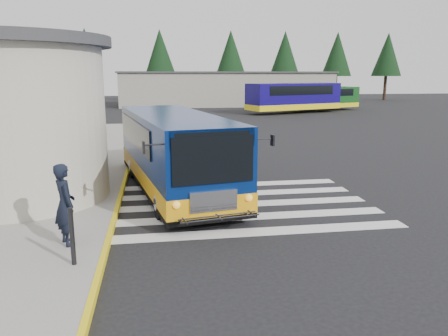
{
  "coord_description": "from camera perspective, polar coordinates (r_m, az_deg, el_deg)",
  "views": [
    {
      "loc": [
        -2.87,
        -13.29,
        3.87
      ],
      "look_at": [
        -0.87,
        -0.5,
        1.08
      ],
      "focal_mm": 35.0,
      "sensor_mm": 36.0,
      "label": 1
    }
  ],
  "objects": [
    {
      "name": "ground",
      "position": [
        14.13,
        3.17,
        -3.76
      ],
      "size": [
        140.0,
        140.0,
        0.0
      ],
      "primitive_type": "plane",
      "color": "black",
      "rests_on": "ground"
    },
    {
      "name": "curb_strip",
      "position": [
        17.74,
        -12.5,
        -0.48
      ],
      "size": [
        0.12,
        34.0,
        0.16
      ],
      "primitive_type": "cube",
      "color": "yellow",
      "rests_on": "ground"
    },
    {
      "name": "crosswalk",
      "position": [
        13.28,
        1.77,
        -4.77
      ],
      "size": [
        8.0,
        5.35,
        0.01
      ],
      "color": "silver",
      "rests_on": "ground"
    },
    {
      "name": "depot_building",
      "position": [
        56.02,
        0.23,
        10.34
      ],
      "size": [
        26.4,
        8.4,
        4.2
      ],
      "color": "gray",
      "rests_on": "ground"
    },
    {
      "name": "tree_line",
      "position": [
        64.01,
        -0.68,
        14.74
      ],
      "size": [
        58.4,
        4.4,
        10.0
      ],
      "color": "black",
      "rests_on": "ground"
    },
    {
      "name": "transit_bus",
      "position": [
        14.68,
        -6.5,
        1.75
      ],
      "size": [
        4.36,
        9.45,
        2.59
      ],
      "rotation": [
        0.0,
        0.0,
        0.18
      ],
      "color": "navy",
      "rests_on": "ground"
    },
    {
      "name": "pedestrian_a",
      "position": [
        10.24,
        -20.07,
        -4.49
      ],
      "size": [
        0.7,
        0.8,
        1.84
      ],
      "primitive_type": "imported",
      "rotation": [
        0.0,
        0.0,
        2.06
      ],
      "color": "black",
      "rests_on": "sidewalk"
    },
    {
      "name": "bollard",
      "position": [
        9.21,
        -19.22,
        -8.44
      ],
      "size": [
        0.1,
        0.1,
        1.18
      ],
      "primitive_type": "cylinder",
      "color": "black",
      "rests_on": "sidewalk"
    },
    {
      "name": "far_bus_a",
      "position": [
        45.4,
        9.1,
        9.22
      ],
      "size": [
        10.34,
        5.94,
        2.58
      ],
      "rotation": [
        0.0,
        0.0,
        1.91
      ],
      "color": "#11075B",
      "rests_on": "ground"
    },
    {
      "name": "far_bus_b",
      "position": [
        49.21,
        12.81,
        8.98
      ],
      "size": [
        8.7,
        5.08,
        2.17
      ],
      "rotation": [
        0.0,
        0.0,
        1.92
      ],
      "color": "#124417",
      "rests_on": "ground"
    }
  ]
}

